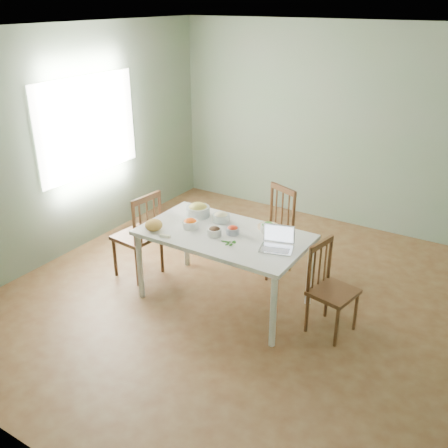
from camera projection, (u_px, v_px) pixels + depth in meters
The scene contains 21 objects.
floor at pixel (250, 301), 5.33m from camera, with size 5.00×5.00×0.00m, color #542F19.
ceiling at pixel (257, 30), 4.21m from camera, with size 5.00×5.00×0.00m, color white.
wall_back at pixel (344, 128), 6.70m from camera, with size 5.00×0.00×2.70m, color gray.
wall_front at pixel (40, 307), 2.84m from camera, with size 5.00×0.00×2.70m, color gray.
wall_left at pixel (70, 144), 5.98m from camera, with size 0.00×5.00×2.70m, color gray.
window_left at pixel (88, 126), 6.13m from camera, with size 0.04×1.60×1.20m, color white.
dining_table at pixel (224, 267), 5.19m from camera, with size 1.69×0.95×0.79m, color white, non-canonical shape.
chair_far at pixel (269, 231), 5.75m from camera, with size 0.44×0.42×1.00m, color #4B2E17, non-canonical shape.
chair_left at pixel (137, 234), 5.64m from camera, with size 0.45×0.43×1.02m, color #4B2E17, non-canonical shape.
chair_right at pixel (334, 290), 4.68m from camera, with size 0.40×0.38×0.91m, color #4B2E17, non-canonical shape.
bread_boule at pixel (154, 225), 5.06m from camera, with size 0.18×0.18×0.12m, color gold.
butter_stick at pixel (165, 236), 4.93m from camera, with size 0.11×0.03×0.03m, color #FBF3CC.
bowl_squash at pixel (198, 210), 5.38m from camera, with size 0.25×0.25×0.15m, color gold, non-canonical shape.
bowl_carrot at pixel (190, 223), 5.13m from camera, with size 0.17×0.17×0.09m, color #F83A00, non-canonical shape.
bowl_onion at pixel (221, 217), 5.27m from camera, with size 0.18×0.18×0.10m, color #FBEBBC, non-canonical shape.
bowl_mushroom at pixel (214, 231), 4.95m from camera, with size 0.14×0.14×0.09m, color black, non-canonical shape.
bowl_redpep at pixel (233, 230), 5.00m from camera, with size 0.14×0.14×0.08m, color red, non-canonical shape.
bowl_broccoli at pixel (268, 227), 5.04m from camera, with size 0.15×0.15×0.10m, color #366428, non-canonical shape.
flatbread at pixel (268, 227), 5.14m from camera, with size 0.22×0.22×0.02m, color #D6B98A.
basil_bunch at pixel (228, 242), 4.83m from camera, with size 0.18×0.18×0.02m, color #12510C, non-canonical shape.
laptop at pixel (277, 240), 4.65m from camera, with size 0.30×0.24×0.21m, color silver, non-canonical shape.
Camera 1 is at (2.16, -3.97, 2.96)m, focal length 40.15 mm.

